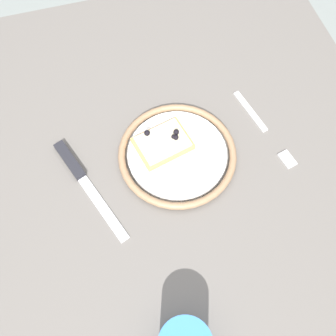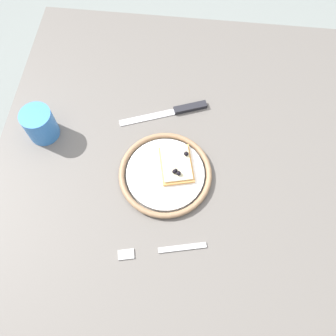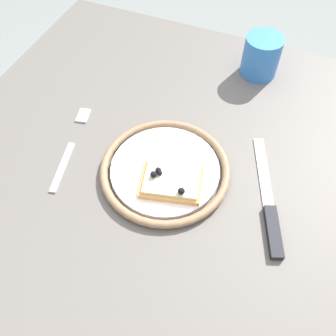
{
  "view_description": "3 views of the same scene",
  "coord_description": "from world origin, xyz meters",
  "px_view_note": "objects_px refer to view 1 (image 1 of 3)",
  "views": [
    {
      "loc": [
        0.06,
        0.35,
        1.42
      ],
      "look_at": [
        -0.03,
        0.04,
        0.76
      ],
      "focal_mm": 41.24,
      "sensor_mm": 36.0,
      "label": 1
    },
    {
      "loc": [
        -0.41,
        -0.03,
        1.57
      ],
      "look_at": [
        -0.04,
        0.01,
        0.77
      ],
      "focal_mm": 38.39,
      "sensor_mm": 36.0,
      "label": 2
    },
    {
      "loc": [
        0.09,
        -0.33,
        1.29
      ],
      "look_at": [
        -0.05,
        0.02,
        0.77
      ],
      "focal_mm": 39.05,
      "sensor_mm": 36.0,
      "label": 3
    }
  ],
  "objects_px": {
    "plate": "(177,154)",
    "knife": "(78,173)",
    "pizza_slice_near": "(163,143)",
    "fork": "(264,129)",
    "dining_table": "(150,174)"
  },
  "relations": [
    {
      "from": "dining_table",
      "to": "knife",
      "type": "xyz_separation_m",
      "value": [
        0.14,
        0.0,
        0.09
      ]
    },
    {
      "from": "pizza_slice_near",
      "to": "dining_table",
      "type": "bearing_deg",
      "value": 14.15
    },
    {
      "from": "plate",
      "to": "fork",
      "type": "distance_m",
      "value": 0.19
    },
    {
      "from": "dining_table",
      "to": "plate",
      "type": "relative_size",
      "value": 4.23
    },
    {
      "from": "plate",
      "to": "fork",
      "type": "bearing_deg",
      "value": -176.48
    },
    {
      "from": "plate",
      "to": "pizza_slice_near",
      "type": "relative_size",
      "value": 1.96
    },
    {
      "from": "pizza_slice_near",
      "to": "knife",
      "type": "height_order",
      "value": "pizza_slice_near"
    },
    {
      "from": "dining_table",
      "to": "fork",
      "type": "relative_size",
      "value": 4.88
    },
    {
      "from": "pizza_slice_near",
      "to": "fork",
      "type": "xyz_separation_m",
      "value": [
        -0.21,
        0.01,
        -0.02
      ]
    },
    {
      "from": "plate",
      "to": "fork",
      "type": "relative_size",
      "value": 1.15
    },
    {
      "from": "dining_table",
      "to": "fork",
      "type": "distance_m",
      "value": 0.26
    },
    {
      "from": "dining_table",
      "to": "knife",
      "type": "height_order",
      "value": "knife"
    },
    {
      "from": "pizza_slice_near",
      "to": "fork",
      "type": "distance_m",
      "value": 0.21
    },
    {
      "from": "plate",
      "to": "knife",
      "type": "xyz_separation_m",
      "value": [
        0.19,
        -0.01,
        -0.0
      ]
    },
    {
      "from": "dining_table",
      "to": "pizza_slice_near",
      "type": "distance_m",
      "value": 0.11
    }
  ]
}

